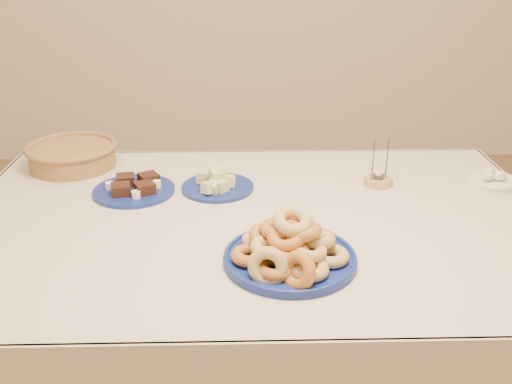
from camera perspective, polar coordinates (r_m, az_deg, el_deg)
The scene contains 7 objects.
dining_table at distance 1.67m, azimuth -0.04°, elevation -5.76°, with size 1.71×1.11×0.75m.
donut_platter at distance 1.38m, azimuth 3.40°, elevation -5.70°, with size 0.43×0.43×0.15m.
melon_plate at distance 1.79m, azimuth -3.89°, elevation 0.82°, with size 0.25×0.25×0.08m.
brownie_plate at distance 1.81m, azimuth -12.07°, elevation 0.36°, with size 0.31×0.31×0.04m.
wicker_basket at distance 2.07m, azimuth -17.90°, elevation 3.61°, with size 0.37×0.37×0.08m.
candle_holder at distance 1.87m, azimuth 12.12°, elevation 1.15°, with size 0.12×0.12×0.15m.
egg_bowl at distance 1.97m, azimuth 22.42°, elevation 1.09°, with size 0.19×0.19×0.05m.
Camera 1 is at (-0.04, -1.45, 1.47)m, focal length 40.00 mm.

